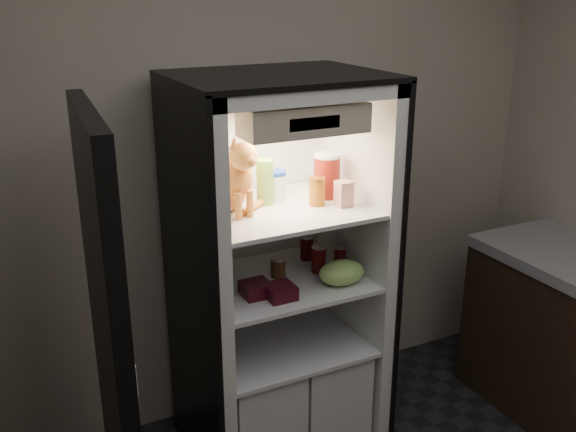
{
  "coord_description": "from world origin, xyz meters",
  "views": [
    {
      "loc": [
        -1.18,
        -1.11,
        2.21
      ],
      "look_at": [
        0.03,
        1.32,
        1.24
      ],
      "focal_mm": 40.0,
      "sensor_mm": 36.0,
      "label": 1
    }
  ],
  "objects_px": {
    "soda_can_b": "(340,258)",
    "refrigerator": "(276,301)",
    "salsa_jar": "(317,191)",
    "soda_can_c": "(319,259)",
    "grape_bag": "(342,272)",
    "berry_box_right": "(280,292)",
    "tabby_cat": "(231,182)",
    "mayo_tub": "(276,185)",
    "parmesan_shaker": "(265,182)",
    "condiment_jar": "(278,267)",
    "pepper_jar": "(327,175)",
    "cream_carton": "(344,194)",
    "soda_can_a": "(307,248)",
    "berry_box_left": "(256,289)"
  },
  "relations": [
    {
      "from": "soda_can_b",
      "to": "refrigerator",
      "type": "bearing_deg",
      "value": 164.31
    },
    {
      "from": "refrigerator",
      "to": "salsa_jar",
      "type": "bearing_deg",
      "value": -34.91
    },
    {
      "from": "soda_can_c",
      "to": "grape_bag",
      "type": "bearing_deg",
      "value": -79.22
    },
    {
      "from": "salsa_jar",
      "to": "berry_box_right",
      "type": "distance_m",
      "value": 0.48
    },
    {
      "from": "tabby_cat",
      "to": "berry_box_right",
      "type": "bearing_deg",
      "value": -70.07
    },
    {
      "from": "soda_can_b",
      "to": "mayo_tub",
      "type": "bearing_deg",
      "value": 153.15
    },
    {
      "from": "parmesan_shaker",
      "to": "condiment_jar",
      "type": "relative_size",
      "value": 2.12
    },
    {
      "from": "tabby_cat",
      "to": "pepper_jar",
      "type": "height_order",
      "value": "tabby_cat"
    },
    {
      "from": "tabby_cat",
      "to": "parmesan_shaker",
      "type": "bearing_deg",
      "value": 1.9
    },
    {
      "from": "condiment_jar",
      "to": "berry_box_right",
      "type": "height_order",
      "value": "condiment_jar"
    },
    {
      "from": "tabby_cat",
      "to": "salsa_jar",
      "type": "distance_m",
      "value": 0.39
    },
    {
      "from": "refrigerator",
      "to": "berry_box_right",
      "type": "distance_m",
      "value": 0.31
    },
    {
      "from": "tabby_cat",
      "to": "cream_carton",
      "type": "relative_size",
      "value": 3.13
    },
    {
      "from": "salsa_jar",
      "to": "soda_can_a",
      "type": "bearing_deg",
      "value": 74.28
    },
    {
      "from": "parmesan_shaker",
      "to": "pepper_jar",
      "type": "xyz_separation_m",
      "value": [
        0.3,
        -0.04,
        0.0
      ]
    },
    {
      "from": "refrigerator",
      "to": "mayo_tub",
      "type": "relative_size",
      "value": 13.94
    },
    {
      "from": "salsa_jar",
      "to": "pepper_jar",
      "type": "xyz_separation_m",
      "value": [
        0.1,
        0.08,
        0.04
      ]
    },
    {
      "from": "condiment_jar",
      "to": "soda_can_a",
      "type": "bearing_deg",
      "value": 29.31
    },
    {
      "from": "mayo_tub",
      "to": "soda_can_c",
      "type": "distance_m",
      "value": 0.41
    },
    {
      "from": "salsa_jar",
      "to": "grape_bag",
      "type": "height_order",
      "value": "salsa_jar"
    },
    {
      "from": "parmesan_shaker",
      "to": "soda_can_a",
      "type": "relative_size",
      "value": 1.72
    },
    {
      "from": "pepper_jar",
      "to": "berry_box_left",
      "type": "relative_size",
      "value": 1.7
    },
    {
      "from": "soda_can_a",
      "to": "tabby_cat",
      "type": "bearing_deg",
      "value": -165.96
    },
    {
      "from": "salsa_jar",
      "to": "soda_can_c",
      "type": "xyz_separation_m",
      "value": [
        0.03,
        0.03,
        -0.35
      ]
    },
    {
      "from": "cream_carton",
      "to": "condiment_jar",
      "type": "distance_m",
      "value": 0.46
    },
    {
      "from": "pepper_jar",
      "to": "soda_can_b",
      "type": "relative_size",
      "value": 1.9
    },
    {
      "from": "pepper_jar",
      "to": "soda_can_b",
      "type": "distance_m",
      "value": 0.41
    },
    {
      "from": "pepper_jar",
      "to": "berry_box_left",
      "type": "distance_m",
      "value": 0.62
    },
    {
      "from": "soda_can_a",
      "to": "condiment_jar",
      "type": "distance_m",
      "value": 0.25
    },
    {
      "from": "refrigerator",
      "to": "parmesan_shaker",
      "type": "bearing_deg",
      "value": 162.92
    },
    {
      "from": "soda_can_b",
      "to": "berry_box_left",
      "type": "relative_size",
      "value": 0.89
    },
    {
      "from": "grape_bag",
      "to": "berry_box_left",
      "type": "bearing_deg",
      "value": 170.88
    },
    {
      "from": "tabby_cat",
      "to": "grape_bag",
      "type": "height_order",
      "value": "tabby_cat"
    },
    {
      "from": "refrigerator",
      "to": "pepper_jar",
      "type": "relative_size",
      "value": 9.09
    },
    {
      "from": "salsa_jar",
      "to": "soda_can_b",
      "type": "relative_size",
      "value": 1.18
    },
    {
      "from": "salsa_jar",
      "to": "berry_box_left",
      "type": "bearing_deg",
      "value": -169.53
    },
    {
      "from": "parmesan_shaker",
      "to": "soda_can_c",
      "type": "bearing_deg",
      "value": -20.76
    },
    {
      "from": "berry_box_left",
      "to": "soda_can_c",
      "type": "bearing_deg",
      "value": 14.64
    },
    {
      "from": "tabby_cat",
      "to": "pepper_jar",
      "type": "bearing_deg",
      "value": -10.63
    },
    {
      "from": "soda_can_c",
      "to": "soda_can_a",
      "type": "bearing_deg",
      "value": 82.55
    },
    {
      "from": "cream_carton",
      "to": "soda_can_b",
      "type": "xyz_separation_m",
      "value": [
        0.05,
        0.09,
        -0.35
      ]
    },
    {
      "from": "salsa_jar",
      "to": "grape_bag",
      "type": "distance_m",
      "value": 0.39
    },
    {
      "from": "refrigerator",
      "to": "parmesan_shaker",
      "type": "height_order",
      "value": "refrigerator"
    },
    {
      "from": "parmesan_shaker",
      "to": "pepper_jar",
      "type": "distance_m",
      "value": 0.3
    },
    {
      "from": "refrigerator",
      "to": "berry_box_left",
      "type": "relative_size",
      "value": 15.42
    },
    {
      "from": "grape_bag",
      "to": "berry_box_right",
      "type": "relative_size",
      "value": 1.79
    },
    {
      "from": "salsa_jar",
      "to": "tabby_cat",
      "type": "bearing_deg",
      "value": 167.66
    },
    {
      "from": "mayo_tub",
      "to": "soda_can_c",
      "type": "bearing_deg",
      "value": -38.51
    },
    {
      "from": "soda_can_a",
      "to": "berry_box_right",
      "type": "xyz_separation_m",
      "value": [
        -0.3,
        -0.32,
        -0.03
      ]
    },
    {
      "from": "tabby_cat",
      "to": "parmesan_shaker",
      "type": "relative_size",
      "value": 1.76
    }
  ]
}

